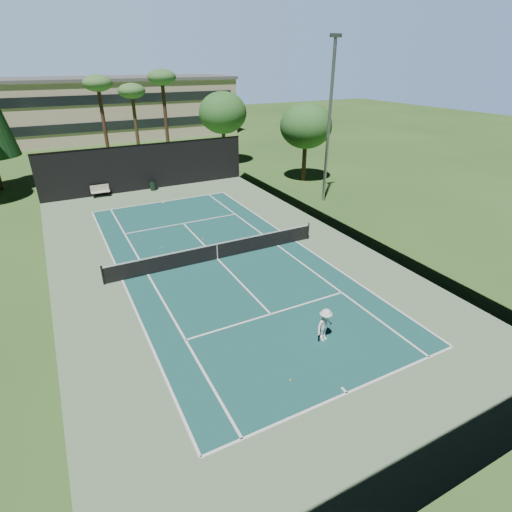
{
  "coord_description": "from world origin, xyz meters",
  "views": [
    {
      "loc": [
        -7.69,
        -19.69,
        10.61
      ],
      "look_at": [
        1.0,
        -3.0,
        1.3
      ],
      "focal_mm": 28.0,
      "sensor_mm": 36.0,
      "label": 1
    }
  ],
  "objects_px": {
    "tennis_ball_c": "(203,239)",
    "park_bench": "(100,191)",
    "tennis_net": "(217,251)",
    "trash_bin": "(153,185)",
    "player": "(325,325)",
    "tennis_ball_b": "(153,260)",
    "tennis_ball_a": "(290,380)",
    "tennis_ball_d": "(162,247)"
  },
  "relations": [
    {
      "from": "tennis_net",
      "to": "trash_bin",
      "type": "bearing_deg",
      "value": 89.28
    },
    {
      "from": "tennis_ball_d",
      "to": "tennis_ball_b",
      "type": "bearing_deg",
      "value": -121.35
    },
    {
      "from": "tennis_ball_a",
      "to": "tennis_ball_b",
      "type": "distance_m",
      "value": 12.19
    },
    {
      "from": "tennis_ball_a",
      "to": "tennis_ball_d",
      "type": "height_order",
      "value": "tennis_ball_d"
    },
    {
      "from": "player",
      "to": "trash_bin",
      "type": "height_order",
      "value": "player"
    },
    {
      "from": "player",
      "to": "tennis_ball_b",
      "type": "relative_size",
      "value": 24.11
    },
    {
      "from": "tennis_net",
      "to": "player",
      "type": "distance_m",
      "value": 9.1
    },
    {
      "from": "tennis_ball_c",
      "to": "tennis_ball_d",
      "type": "bearing_deg",
      "value": -178.66
    },
    {
      "from": "tennis_ball_b",
      "to": "tennis_ball_d",
      "type": "distance_m",
      "value": 1.74
    },
    {
      "from": "tennis_ball_c",
      "to": "park_bench",
      "type": "height_order",
      "value": "park_bench"
    },
    {
      "from": "tennis_ball_a",
      "to": "tennis_ball_d",
      "type": "distance_m",
      "value": 13.56
    },
    {
      "from": "player",
      "to": "tennis_ball_d",
      "type": "xyz_separation_m",
      "value": [
        -3.58,
        12.12,
        -0.71
      ]
    },
    {
      "from": "tennis_net",
      "to": "trash_bin",
      "type": "height_order",
      "value": "tennis_net"
    },
    {
      "from": "tennis_net",
      "to": "tennis_ball_d",
      "type": "relative_size",
      "value": 170.98
    },
    {
      "from": "tennis_ball_d",
      "to": "trash_bin",
      "type": "height_order",
      "value": "trash_bin"
    },
    {
      "from": "tennis_ball_a",
      "to": "tennis_ball_d",
      "type": "bearing_deg",
      "value": 94.47
    },
    {
      "from": "player",
      "to": "tennis_ball_d",
      "type": "bearing_deg",
      "value": 89.4
    },
    {
      "from": "park_bench",
      "to": "trash_bin",
      "type": "height_order",
      "value": "park_bench"
    },
    {
      "from": "tennis_ball_a",
      "to": "tennis_ball_c",
      "type": "height_order",
      "value": "tennis_ball_c"
    },
    {
      "from": "tennis_net",
      "to": "tennis_ball_c",
      "type": "height_order",
      "value": "tennis_net"
    },
    {
      "from": "player",
      "to": "trash_bin",
      "type": "distance_m",
      "value": 24.52
    },
    {
      "from": "tennis_ball_a",
      "to": "tennis_ball_c",
      "type": "distance_m",
      "value": 13.69
    },
    {
      "from": "tennis_ball_c",
      "to": "trash_bin",
      "type": "relative_size",
      "value": 0.08
    },
    {
      "from": "tennis_net",
      "to": "tennis_ball_d",
      "type": "distance_m",
      "value": 4.01
    },
    {
      "from": "tennis_ball_d",
      "to": "trash_bin",
      "type": "relative_size",
      "value": 0.08
    },
    {
      "from": "tennis_net",
      "to": "park_bench",
      "type": "distance_m",
      "value": 16.22
    },
    {
      "from": "park_bench",
      "to": "tennis_ball_c",
      "type": "bearing_deg",
      "value": -70.04
    },
    {
      "from": "tennis_ball_b",
      "to": "tennis_ball_d",
      "type": "height_order",
      "value": "tennis_ball_d"
    },
    {
      "from": "tennis_net",
      "to": "player",
      "type": "height_order",
      "value": "player"
    },
    {
      "from": "tennis_ball_d",
      "to": "player",
      "type": "bearing_deg",
      "value": -73.55
    },
    {
      "from": "trash_bin",
      "to": "player",
      "type": "bearing_deg",
      "value": -87.93
    },
    {
      "from": "tennis_ball_c",
      "to": "park_bench",
      "type": "xyz_separation_m",
      "value": [
        -4.54,
        12.5,
        0.51
      ]
    },
    {
      "from": "player",
      "to": "tennis_ball_b",
      "type": "bearing_deg",
      "value": 95.82
    },
    {
      "from": "tennis_ball_a",
      "to": "tennis_ball_c",
      "type": "bearing_deg",
      "value": 82.81
    },
    {
      "from": "player",
      "to": "park_bench",
      "type": "height_order",
      "value": "player"
    },
    {
      "from": "park_bench",
      "to": "tennis_ball_b",
      "type": "bearing_deg",
      "value": -86.48
    },
    {
      "from": "trash_bin",
      "to": "tennis_ball_d",
      "type": "bearing_deg",
      "value": -102.28
    },
    {
      "from": "tennis_ball_d",
      "to": "trash_bin",
      "type": "distance_m",
      "value": 12.68
    },
    {
      "from": "player",
      "to": "tennis_ball_a",
      "type": "relative_size",
      "value": 21.19
    },
    {
      "from": "tennis_net",
      "to": "tennis_ball_d",
      "type": "height_order",
      "value": "tennis_net"
    },
    {
      "from": "tennis_ball_b",
      "to": "player",
      "type": "bearing_deg",
      "value": -67.13
    },
    {
      "from": "tennis_ball_c",
      "to": "tennis_ball_a",
      "type": "bearing_deg",
      "value": -97.19
    }
  ]
}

